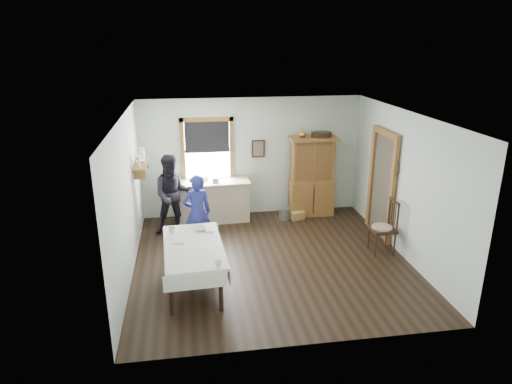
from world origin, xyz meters
TOP-DOWN VIEW (x-y plane):
  - room at (0.00, 0.00)m, footprint 5.01×5.01m
  - window at (-1.00, 2.46)m, footprint 1.18×0.07m
  - doorway at (2.46, 0.85)m, footprint 0.09×1.14m
  - wall_shelf at (-2.37, 1.54)m, footprint 0.24×1.00m
  - framed_picture at (0.15, 2.46)m, footprint 0.30×0.04m
  - rug_beater at (2.45, 0.30)m, footprint 0.01×0.27m
  - work_counter at (-0.92, 2.13)m, footprint 1.64×0.67m
  - china_hutch at (1.35, 2.18)m, footprint 1.08×0.52m
  - dining_table at (-1.42, -0.70)m, footprint 1.07×1.90m
  - spindle_chair at (2.15, 0.01)m, footprint 0.49×0.49m
  - pail at (0.67, 1.95)m, footprint 0.26×0.26m
  - wicker_basket at (0.96, 1.92)m, footprint 0.36×0.30m
  - woman_blue at (-1.32, 0.71)m, footprint 0.57×0.43m
  - figure_dark at (-1.78, 1.59)m, footprint 0.81×0.65m
  - table_cup_a at (-1.78, -0.11)m, footprint 0.13×0.13m
  - table_cup_b at (-1.08, -1.51)m, footprint 0.11×0.11m
  - table_bowl at (-1.28, -0.10)m, footprint 0.23×0.23m
  - counter_book at (-1.25, 2.11)m, footprint 0.28×0.28m
  - counter_bowl at (-1.08, 2.27)m, footprint 0.21×0.21m
  - shelf_bowl at (-2.37, 1.55)m, footprint 0.22×0.22m

SIDE VIEW (x-z plane):
  - wicker_basket at x=0.96m, z-range 0.00..0.18m
  - pail at x=0.67m, z-range 0.00..0.27m
  - dining_table at x=-1.42m, z-range 0.00..0.74m
  - work_counter at x=-0.92m, z-range 0.00..0.93m
  - spindle_chair at x=2.15m, z-range 0.00..1.07m
  - woman_blue at x=-1.32m, z-range 0.00..1.40m
  - table_bowl at x=-1.28m, z-range 0.74..0.79m
  - figure_dark at x=-1.78m, z-range 0.00..1.57m
  - table_cup_a at x=-1.78m, z-range 0.74..0.83m
  - table_cup_b at x=-1.08m, z-range 0.74..0.84m
  - china_hutch at x=1.35m, z-range 0.00..1.83m
  - counter_book at x=-1.25m, z-range 0.93..0.95m
  - counter_bowl at x=-1.08m, z-range 0.93..0.98m
  - doorway at x=2.46m, z-range 0.05..2.27m
  - room at x=0.00m, z-range 0.00..2.70m
  - framed_picture at x=0.15m, z-range 1.35..1.75m
  - wall_shelf at x=-2.37m, z-range 1.35..1.79m
  - shelf_bowl at x=-2.37m, z-range 1.57..1.62m
  - window at x=-1.00m, z-range 0.89..2.37m
  - rug_beater at x=2.45m, z-range 1.58..1.86m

